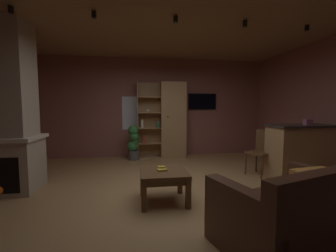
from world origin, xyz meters
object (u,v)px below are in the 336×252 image
(stone_fireplace, at_px, (8,116))
(table_book_1, at_px, (161,167))
(potted_floor_plant, at_px, (133,142))
(kitchen_bar_counter, at_px, (308,152))
(tissue_box, at_px, (308,122))
(wall_mounted_tv, at_px, (202,102))
(bookshelf_cabinet, at_px, (170,120))
(table_book_0, at_px, (162,170))
(dining_chair, at_px, (262,149))
(leather_couch, at_px, (293,214))
(coffee_table, at_px, (164,177))

(stone_fireplace, relative_size, table_book_1, 27.24)
(stone_fireplace, xyz_separation_m, potted_floor_plant, (1.98, 1.91, -0.77))
(kitchen_bar_counter, distance_m, potted_floor_plant, 3.93)
(tissue_box, relative_size, wall_mounted_tv, 0.15)
(bookshelf_cabinet, bearing_deg, table_book_0, -101.06)
(bookshelf_cabinet, relative_size, tissue_box, 17.27)
(stone_fireplace, bearing_deg, dining_chair, 2.81)
(kitchen_bar_counter, bearing_deg, wall_mounted_tv, 118.59)
(table_book_0, height_order, wall_mounted_tv, wall_mounted_tv)
(leather_couch, height_order, wall_mounted_tv, wall_mounted_tv)
(tissue_box, xyz_separation_m, dining_chair, (-0.62, 0.47, -0.58))
(kitchen_bar_counter, xyz_separation_m, wall_mounted_tv, (-1.35, 2.48, 1.03))
(coffee_table, bearing_deg, table_book_0, 148.24)
(bookshelf_cabinet, relative_size, coffee_table, 3.05)
(stone_fireplace, xyz_separation_m, dining_chair, (4.59, 0.23, -0.72))
(stone_fireplace, xyz_separation_m, tissue_box, (5.21, -0.24, -0.14))
(kitchen_bar_counter, height_order, table_book_1, kitchen_bar_counter)
(kitchen_bar_counter, bearing_deg, leather_couch, -133.46)
(table_book_1, bearing_deg, bookshelf_cabinet, 78.67)
(table_book_1, height_order, potted_floor_plant, potted_floor_plant)
(kitchen_bar_counter, height_order, dining_chair, kitchen_bar_counter)
(tissue_box, xyz_separation_m, table_book_0, (-2.79, -0.53, -0.64))
(bookshelf_cabinet, bearing_deg, coffee_table, -100.58)
(stone_fireplace, xyz_separation_m, coffee_table, (2.44, -0.78, -0.88))
(potted_floor_plant, bearing_deg, coffee_table, -80.31)
(tissue_box, bearing_deg, stone_fireplace, 177.34)
(bookshelf_cabinet, xyz_separation_m, tissue_box, (2.23, -2.36, 0.08))
(potted_floor_plant, bearing_deg, table_book_1, -80.53)
(bookshelf_cabinet, xyz_separation_m, dining_chair, (1.61, -1.90, -0.50))
(stone_fireplace, relative_size, dining_chair, 3.00)
(leather_couch, height_order, potted_floor_plant, potted_floor_plant)
(dining_chair, xyz_separation_m, potted_floor_plant, (-2.61, 1.69, -0.05))
(coffee_table, bearing_deg, table_book_1, 107.16)
(bookshelf_cabinet, distance_m, table_book_0, 3.00)
(table_book_1, xyz_separation_m, potted_floor_plant, (-0.44, 2.62, -0.01))
(tissue_box, xyz_separation_m, leather_couch, (-1.62, -1.74, -0.80))
(bookshelf_cabinet, height_order, dining_chair, bookshelf_cabinet)
(table_book_1, bearing_deg, leather_couch, -47.42)
(kitchen_bar_counter, height_order, table_book_0, kitchen_bar_counter)
(bookshelf_cabinet, xyz_separation_m, leather_couch, (0.60, -4.10, -0.72))
(table_book_0, distance_m, dining_chair, 2.39)
(table_book_0, xyz_separation_m, dining_chair, (2.18, 1.00, 0.06))
(leather_couch, bearing_deg, table_book_0, 134.00)
(coffee_table, distance_m, potted_floor_plant, 2.74)
(kitchen_bar_counter, xyz_separation_m, table_book_1, (-2.91, -0.56, -0.04))
(tissue_box, height_order, wall_mounted_tv, wall_mounted_tv)
(kitchen_bar_counter, distance_m, wall_mounted_tv, 3.01)
(tissue_box, height_order, leather_couch, tissue_box)
(leather_couch, relative_size, coffee_table, 2.37)
(kitchen_bar_counter, xyz_separation_m, dining_chair, (-0.73, 0.38, -0.00))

